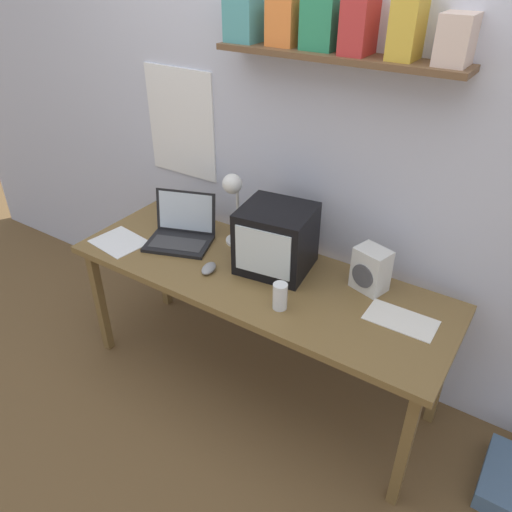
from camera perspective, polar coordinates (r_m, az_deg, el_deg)
ground_plane at (r=2.83m, az=0.00°, el=-13.92°), size 12.00×12.00×0.00m
back_wall at (r=2.44m, az=5.71°, el=14.63°), size 5.60×0.24×2.60m
corner_desk at (r=2.41m, az=0.00°, el=-3.18°), size 1.88×0.64×0.71m
crt_monitor at (r=2.34m, az=2.31°, el=1.96°), size 0.36×0.35×0.31m
laptop at (r=2.64m, az=-8.48°, el=3.03°), size 0.40×0.36×0.24m
desk_lamp at (r=2.46m, az=-2.53°, el=6.64°), size 0.13×0.17×0.40m
juice_glass at (r=2.13m, az=2.76°, el=-4.74°), size 0.06×0.06×0.12m
space_heater at (r=2.28m, az=12.99°, el=-1.52°), size 0.17×0.15×0.20m
computer_mouse at (r=2.39m, az=-5.42°, el=-1.41°), size 0.08×0.12×0.03m
printed_handout at (r=2.18m, az=16.23°, el=-7.03°), size 0.29×0.16×0.00m
open_notebook at (r=2.71m, az=-15.35°, el=1.58°), size 0.29×0.25×0.00m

